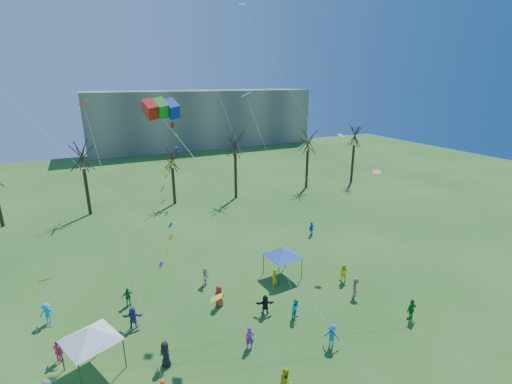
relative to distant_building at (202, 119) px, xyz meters
name	(u,v)px	position (x,y,z in m)	size (l,w,h in m)	color
distant_building	(202,119)	(0.00, 0.00, 0.00)	(60.00, 14.00, 15.00)	gray
bare_tree_row	(187,156)	(-17.05, -46.16, -0.32)	(70.45, 8.59, 11.04)	black
big_box_kite	(174,197)	(-25.97, -77.04, 3.91)	(5.10, 6.40, 18.82)	red
canopy_tent_white	(90,334)	(-31.37, -75.14, -4.81)	(3.90, 3.90, 3.17)	#3F3F44
canopy_tent_blue	(283,252)	(-14.89, -70.48, -4.98)	(3.95, 3.95, 2.97)	#3F3F44
festival_crowd	(223,316)	(-22.45, -74.77, -6.64)	(28.68, 19.04, 1.85)	#B63416
small_kites_aloft	(213,140)	(-21.51, -71.03, 6.00)	(30.41, 19.53, 32.89)	#FF480D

